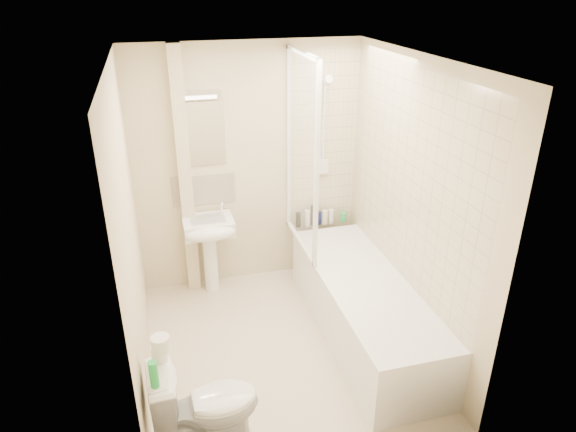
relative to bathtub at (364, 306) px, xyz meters
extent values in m
plane|color=beige|center=(-0.75, 0.00, -0.29)|extent=(2.50, 2.50, 0.00)
cube|color=beige|center=(-0.75, 1.25, 0.91)|extent=(2.20, 0.02, 2.40)
cube|color=beige|center=(-1.85, 0.00, 0.91)|extent=(0.02, 2.50, 2.40)
cube|color=beige|center=(0.35, 0.00, 0.91)|extent=(0.02, 2.50, 2.40)
cube|color=white|center=(-0.75, 0.00, 2.11)|extent=(2.20, 2.50, 0.02)
cube|color=beige|center=(0.00, 1.23, 1.14)|extent=(0.70, 0.01, 1.75)
cube|color=beige|center=(0.34, 0.00, 1.14)|extent=(0.01, 2.10, 1.75)
cube|color=beige|center=(-1.37, 1.19, 0.91)|extent=(0.12, 0.12, 2.40)
cube|color=beige|center=(-1.20, 1.24, 0.74)|extent=(0.60, 0.02, 0.30)
cube|color=white|center=(-1.20, 1.23, 1.29)|extent=(0.46, 0.01, 0.60)
cube|color=silver|center=(-1.20, 1.21, 1.66)|extent=(0.42, 0.07, 0.07)
cube|color=white|center=(0.00, 0.00, -0.01)|extent=(0.70, 2.10, 0.55)
cube|color=white|center=(0.00, 0.00, 0.21)|extent=(0.56, 1.96, 0.05)
cube|color=white|center=(-0.35, 0.80, 1.16)|extent=(0.01, 0.90, 1.80)
cube|color=white|center=(-0.35, 1.23, 1.16)|extent=(0.04, 0.04, 1.80)
cube|color=white|center=(-0.35, 0.35, 1.16)|extent=(0.04, 0.04, 1.80)
cube|color=white|center=(-0.35, 0.80, 2.04)|extent=(0.04, 0.90, 0.04)
cube|color=white|center=(-0.35, 0.80, 0.28)|extent=(0.04, 0.90, 0.03)
cylinder|color=white|center=(0.00, 1.21, 1.26)|extent=(0.02, 0.02, 0.90)
cylinder|color=white|center=(0.00, 1.21, 0.81)|extent=(0.05, 0.05, 0.02)
cylinder|color=white|center=(0.00, 1.21, 1.71)|extent=(0.05, 0.05, 0.02)
cylinder|color=white|center=(0.00, 1.15, 1.74)|extent=(0.08, 0.11, 0.11)
cube|color=white|center=(0.00, 1.21, 0.88)|extent=(0.10, 0.05, 0.14)
cylinder|color=white|center=(-0.02, 1.19, 1.31)|extent=(0.01, 0.13, 0.84)
cylinder|color=white|center=(-1.20, 1.08, 0.03)|extent=(0.14, 0.14, 0.64)
cube|color=white|center=(-1.20, 1.05, 0.44)|extent=(0.47, 0.36, 0.15)
ellipsoid|color=white|center=(-1.20, 0.88, 0.44)|extent=(0.47, 0.20, 0.15)
cube|color=silver|center=(-1.20, 1.05, 0.50)|extent=(0.33, 0.24, 0.04)
cylinder|color=white|center=(-1.35, 1.16, 0.56)|extent=(0.03, 0.03, 0.10)
cylinder|color=white|center=(-1.04, 1.16, 0.56)|extent=(0.03, 0.03, 0.10)
sphere|color=white|center=(-1.35, 1.16, 0.61)|extent=(0.04, 0.04, 0.04)
sphere|color=white|center=(-1.04, 1.16, 0.61)|extent=(0.04, 0.04, 0.04)
cylinder|color=black|center=(-0.27, 1.16, 0.34)|extent=(0.05, 0.05, 0.16)
cylinder|color=white|center=(-0.17, 1.16, 0.35)|extent=(0.06, 0.06, 0.17)
cylinder|color=black|center=(-0.11, 1.16, 0.37)|extent=(0.05, 0.05, 0.22)
cylinder|color=#12194F|center=(-0.04, 1.16, 0.33)|extent=(0.05, 0.05, 0.14)
cylinder|color=beige|center=(0.02, 1.16, 0.34)|extent=(0.06, 0.06, 0.15)
cylinder|color=silver|center=(0.09, 1.16, 0.34)|extent=(0.05, 0.05, 0.15)
cylinder|color=#30BD5C|center=(0.23, 1.16, 0.31)|extent=(0.06, 0.06, 0.10)
imported|color=white|center=(-1.47, -0.85, 0.06)|extent=(0.46, 0.73, 0.70)
cylinder|color=white|center=(-1.72, -0.75, 0.47)|extent=(0.10, 0.10, 0.11)
cylinder|color=white|center=(-1.71, -0.80, 0.58)|extent=(0.12, 0.12, 0.10)
cylinder|color=green|center=(-1.76, -0.98, 0.50)|extent=(0.05, 0.05, 0.18)
camera|label=1|loc=(-1.60, -3.42, 2.61)|focal=32.00mm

